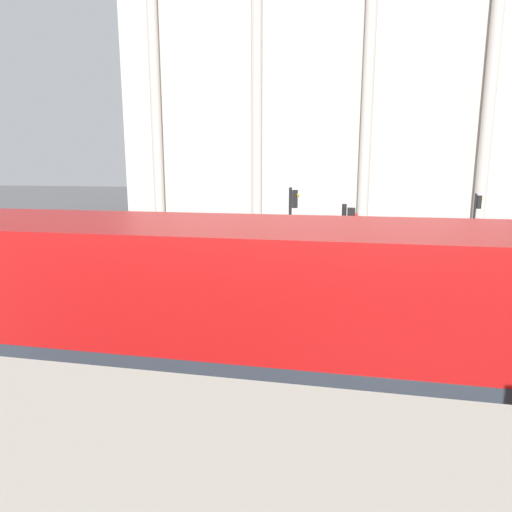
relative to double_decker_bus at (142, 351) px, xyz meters
name	(u,v)px	position (x,y,z in m)	size (l,w,h in m)	color
double_decker_bus	(142,351)	(0.00, 0.00, 0.00)	(10.88, 2.65, 4.17)	black
plaza_building_left	(317,87)	(-0.66, 40.16, 9.90)	(34.41, 13.86, 24.42)	#BCB2A8
traffic_light_near	(345,256)	(2.74, 6.47, 0.24)	(0.42, 0.24, 3.92)	black
traffic_light_mid	(292,224)	(0.57, 12.31, 0.33)	(0.42, 0.24, 4.07)	black
traffic_light_far	(476,216)	(9.43, 20.56, -0.04)	(0.42, 0.24, 3.46)	black
car_black	(451,247)	(8.11, 19.60, -1.62)	(4.20, 1.93, 1.35)	black
pedestrian_blue	(187,275)	(-2.99, 9.95, -1.41)	(0.32, 0.32, 1.60)	#282B33
pedestrian_black	(360,244)	(3.40, 17.81, -1.34)	(0.32, 0.32, 1.70)	#282B33
pedestrian_grey	(286,272)	(0.56, 10.88, -1.33)	(0.32, 0.32, 1.71)	#282B33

